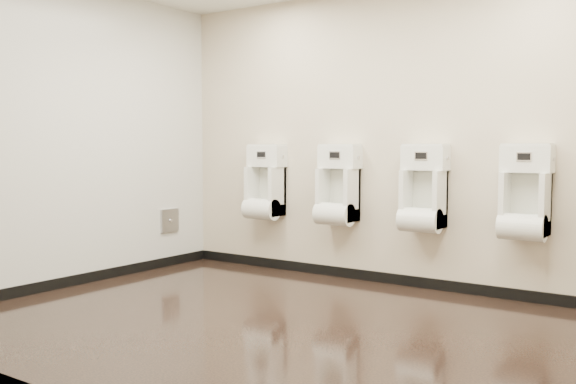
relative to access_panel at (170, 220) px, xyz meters
The scene contains 12 objects.
ground 2.80m from the access_panel, 25.81° to the right, with size 5.00×3.50×0.00m, color black.
back_wall 2.70m from the access_panel, 12.50° to the left, with size 5.00×0.02×2.80m, color beige.
front_wall 3.96m from the access_panel, 49.93° to the right, with size 5.00×0.02×2.80m, color beige.
left_wall 1.50m from the access_panel, 90.87° to the right, with size 0.02×3.50×2.80m, color beige.
tile_overlay_left 1.50m from the access_panel, 90.63° to the right, with size 0.01×3.50×2.80m, color silver.
skirting_back 2.58m from the access_panel, 12.23° to the left, with size 5.00×0.02×0.10m, color black.
skirting_left 1.28m from the access_panel, 90.30° to the right, with size 0.02×3.50×0.10m, color black.
access_panel is the anchor object (origin of this frame).
urinal_0 1.13m from the access_panel, 22.69° to the left, with size 0.41×0.31×0.77m.
urinal_1 1.96m from the access_panel, 12.42° to the left, with size 0.41×0.31×0.77m.
urinal_2 2.82m from the access_panel, ahead, with size 0.41×0.31×0.77m.
urinal_3 3.69m from the access_panel, ahead, with size 0.41×0.31×0.77m.
Camera 1 is at (2.56, -3.76, 1.30)m, focal length 40.00 mm.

